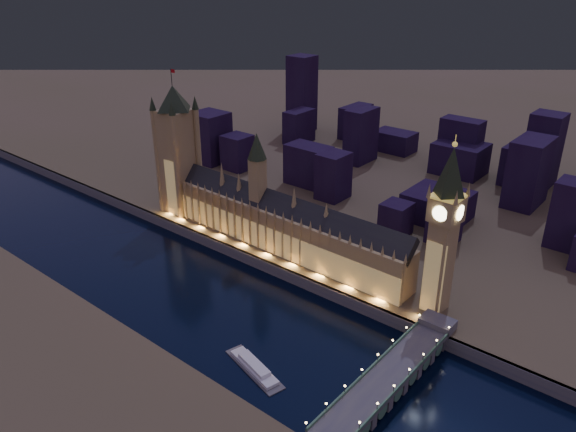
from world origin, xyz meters
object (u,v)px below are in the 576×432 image
Objects in this scene: palace_of_westminster at (279,223)px; westminster_bridge at (391,377)px; victoria_tower at (177,143)px; river_boat at (254,367)px; elizabeth_tower at (445,217)px.

palace_of_westminster reaches higher than westminster_bridge.
westminster_bridge is at bearing -15.99° from victoria_tower.
river_boat is (66.68, -98.19, -24.81)m from palace_of_westminster.
victoria_tower is (-101.47, 0.18, 36.12)m from palace_of_westminster.
westminster_bridge is (126.68, -65.19, -20.38)m from palace_of_westminster.
westminster_bridge is 68.62m from river_boat.
elizabeth_tower is 127.24m from river_boat.
victoria_tower is at bearing 164.01° from westminster_bridge.
westminster_bridge is at bearing -81.17° from elizabeth_tower.
victoria_tower is 0.98× the size of westminster_bridge.
palace_of_westminster is 107.71m from victoria_tower.
river_boat is at bearing -30.33° from victoria_tower.
river_boat is (-60.00, -33.00, -4.43)m from westminster_bridge.
victoria_tower is at bearing 149.67° from river_boat.
elizabeth_tower is 2.40× the size of river_boat.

